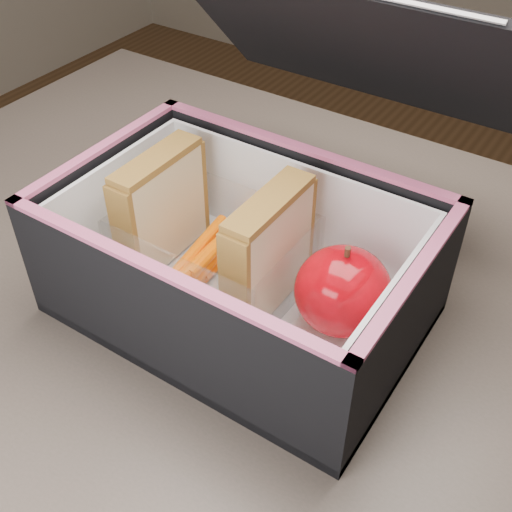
% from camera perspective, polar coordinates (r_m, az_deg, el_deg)
% --- Properties ---
extents(kitchen_table, '(1.20, 0.80, 0.75)m').
position_cam_1_polar(kitchen_table, '(0.66, 4.59, -12.99)').
color(kitchen_table, brown).
rests_on(kitchen_table, ground).
extents(lunch_bag, '(0.33, 0.36, 0.28)m').
position_cam_1_polar(lunch_bag, '(0.58, -1.04, 0.58)').
color(lunch_bag, black).
rests_on(lunch_bag, kitchen_table).
extents(plastic_tub, '(0.17, 0.12, 0.07)m').
position_cam_1_polar(plastic_tub, '(0.61, -3.77, 0.66)').
color(plastic_tub, white).
rests_on(plastic_tub, lunch_bag).
extents(sandwich_left, '(0.03, 0.10, 0.11)m').
position_cam_1_polar(sandwich_left, '(0.63, -8.42, 4.34)').
color(sandwich_left, beige).
rests_on(sandwich_left, plastic_tub).
extents(sandwich_right, '(0.03, 0.10, 0.11)m').
position_cam_1_polar(sandwich_right, '(0.57, 1.15, 0.38)').
color(sandwich_right, beige).
rests_on(sandwich_right, plastic_tub).
extents(carrot_sticks, '(0.06, 0.15, 0.03)m').
position_cam_1_polar(carrot_sticks, '(0.63, -3.74, 0.03)').
color(carrot_sticks, '#DE4400').
rests_on(carrot_sticks, plastic_tub).
extents(paper_napkin, '(0.08, 0.09, 0.01)m').
position_cam_1_polar(paper_napkin, '(0.58, 7.69, -6.48)').
color(paper_napkin, white).
rests_on(paper_napkin, lunch_bag).
extents(red_apple, '(0.11, 0.11, 0.09)m').
position_cam_1_polar(red_apple, '(0.55, 7.72, -3.09)').
color(red_apple, maroon).
rests_on(red_apple, paper_napkin).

